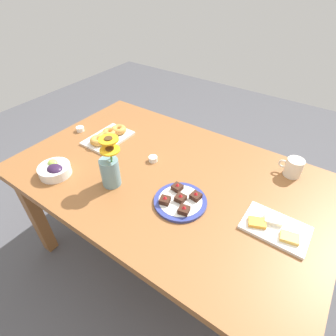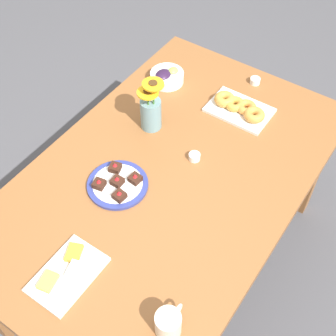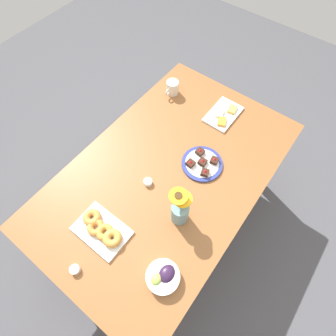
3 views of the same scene
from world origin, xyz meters
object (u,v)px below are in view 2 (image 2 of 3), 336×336
at_px(dining_table, 168,187).
at_px(flower_vase, 151,111).
at_px(coffee_mug, 168,323).
at_px(jam_cup_berry, 255,81).
at_px(croissant_platter, 239,108).
at_px(jam_cup_honey, 194,156).
at_px(grape_bowl, 167,77).
at_px(dessert_plate, 118,184).
at_px(cheese_platter, 67,273).

relative_size(dining_table, flower_vase, 6.22).
relative_size(coffee_mug, jam_cup_berry, 2.47).
height_order(croissant_platter, flower_vase, flower_vase).
distance_m(coffee_mug, flower_vase, 0.90).
bearing_deg(jam_cup_honey, grape_bowl, 47.47).
relative_size(dining_table, jam_cup_honey, 33.33).
xyz_separation_m(dining_table, croissant_platter, (0.48, -0.06, 0.11)).
relative_size(jam_cup_honey, jam_cup_berry, 1.00).
bearing_deg(dessert_plate, flower_vase, 13.54).
bearing_deg(flower_vase, dessert_plate, -166.46).
relative_size(grape_bowl, flower_vase, 0.62).
relative_size(croissant_platter, jam_cup_honey, 5.83).
xyz_separation_m(grape_bowl, croissant_platter, (0.01, -0.39, -0.01)).
relative_size(croissant_platter, dessert_plate, 1.16).
distance_m(jam_cup_berry, flower_vase, 0.57).
xyz_separation_m(cheese_platter, flower_vase, (0.74, 0.18, 0.08)).
height_order(grape_bowl, cheese_platter, grape_bowl).
bearing_deg(coffee_mug, cheese_platter, 95.56).
bearing_deg(dining_table, jam_cup_honey, -18.69).
xyz_separation_m(dining_table, grape_bowl, (0.47, 0.33, 0.12)).
height_order(coffee_mug, jam_cup_berry, coffee_mug).
height_order(croissant_platter, dessert_plate, same).
xyz_separation_m(grape_bowl, dessert_plate, (-0.63, -0.20, -0.02)).
xyz_separation_m(cheese_platter, dessert_plate, (0.40, 0.10, 0.00)).
height_order(dining_table, jam_cup_berry, jam_cup_berry).
distance_m(jam_cup_honey, flower_vase, 0.27).
distance_m(jam_cup_berry, dessert_plate, 0.87).
distance_m(grape_bowl, cheese_platter, 1.07).
relative_size(grape_bowl, cheese_platter, 0.61).
bearing_deg(jam_cup_honey, cheese_platter, 173.45).
bearing_deg(jam_cup_honey, croissant_platter, -2.45).
xyz_separation_m(jam_cup_honey, dessert_plate, (-0.29, 0.17, -0.00)).
distance_m(dining_table, coffee_mug, 0.64).
bearing_deg(dessert_plate, cheese_platter, -166.44).
relative_size(grape_bowl, croissant_platter, 0.57).
bearing_deg(dining_table, coffee_mug, -145.57).
distance_m(cheese_platter, jam_cup_honey, 0.69).
bearing_deg(flower_vase, cheese_platter, -166.45).
bearing_deg(grape_bowl, jam_cup_berry, -57.37).
bearing_deg(dining_table, jam_cup_berry, -2.19).
bearing_deg(cheese_platter, jam_cup_honey, -6.55).
height_order(cheese_platter, jam_cup_berry, cheese_platter).
bearing_deg(jam_cup_berry, grape_bowl, 122.63).
height_order(dining_table, dessert_plate, dessert_plate).
relative_size(grape_bowl, dessert_plate, 0.66).
distance_m(jam_cup_honey, dessert_plate, 0.34).
xyz_separation_m(coffee_mug, cheese_platter, (-0.04, 0.39, -0.04)).
height_order(croissant_platter, jam_cup_berry, croissant_platter).
xyz_separation_m(dining_table, jam_cup_berry, (0.70, -0.03, 0.10)).
relative_size(jam_cup_honey, dessert_plate, 0.20).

